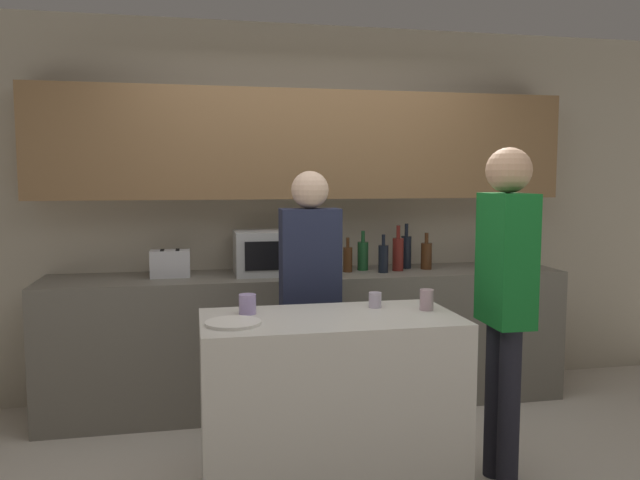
{
  "coord_description": "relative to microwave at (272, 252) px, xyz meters",
  "views": [
    {
      "loc": [
        -0.8,
        -2.84,
        1.59
      ],
      "look_at": [
        -0.15,
        0.33,
        1.27
      ],
      "focal_mm": 35.0,
      "sensor_mm": 36.0,
      "label": 1
    }
  ],
  "objects": [
    {
      "name": "back_wall",
      "position": [
        0.26,
        0.24,
        0.45
      ],
      "size": [
        6.4,
        0.4,
        2.7
      ],
      "color": "#B2A893",
      "rests_on": "ground_plane"
    },
    {
      "name": "back_counter",
      "position": [
        0.26,
        -0.03,
        -0.62
      ],
      "size": [
        3.6,
        0.62,
        0.93
      ],
      "color": "#6B665B",
      "rests_on": "ground_plane"
    },
    {
      "name": "kitchen_island",
      "position": [
        0.11,
        -1.34,
        -0.62
      ],
      "size": [
        1.26,
        0.63,
        0.92
      ],
      "color": "beige",
      "rests_on": "ground_plane"
    },
    {
      "name": "microwave",
      "position": [
        0.0,
        0.0,
        0.0
      ],
      "size": [
        0.52,
        0.39,
        0.3
      ],
      "color": "#B7BABC",
      "rests_on": "back_counter"
    },
    {
      "name": "toaster",
      "position": [
        -0.69,
        0.0,
        -0.06
      ],
      "size": [
        0.26,
        0.16,
        0.18
      ],
      "color": "silver",
      "rests_on": "back_counter"
    },
    {
      "name": "potted_plant",
      "position": [
        1.73,
        0.0,
        0.05
      ],
      "size": [
        0.14,
        0.14,
        0.39
      ],
      "color": "brown",
      "rests_on": "back_counter"
    },
    {
      "name": "bottle_0",
      "position": [
        0.53,
        -0.02,
        -0.06
      ],
      "size": [
        0.07,
        0.07,
        0.24
      ],
      "color": "#472814",
      "rests_on": "back_counter"
    },
    {
      "name": "bottle_1",
      "position": [
        0.66,
        0.04,
        -0.04
      ],
      "size": [
        0.08,
        0.08,
        0.28
      ],
      "color": "#194723",
      "rests_on": "back_counter"
    },
    {
      "name": "bottle_2",
      "position": [
        0.77,
        -0.1,
        -0.05
      ],
      "size": [
        0.07,
        0.07,
        0.27
      ],
      "color": "black",
      "rests_on": "back_counter"
    },
    {
      "name": "bottle_3",
      "position": [
        0.9,
        -0.04,
        -0.03
      ],
      "size": [
        0.08,
        0.08,
        0.33
      ],
      "color": "maroon",
      "rests_on": "back_counter"
    },
    {
      "name": "bottle_4",
      "position": [
        1.0,
        0.07,
        -0.02
      ],
      "size": [
        0.08,
        0.08,
        0.33
      ],
      "color": "black",
      "rests_on": "back_counter"
    },
    {
      "name": "bottle_5",
      "position": [
        1.13,
        -0.01,
        -0.05
      ],
      "size": [
        0.08,
        0.08,
        0.27
      ],
      "color": "#472814",
      "rests_on": "back_counter"
    },
    {
      "name": "plate_on_island",
      "position": [
        -0.36,
        -1.42,
        -0.15
      ],
      "size": [
        0.26,
        0.26,
        0.01
      ],
      "color": "white",
      "rests_on": "kitchen_island"
    },
    {
      "name": "cup_0",
      "position": [
        -0.28,
        -1.21,
        -0.11
      ],
      "size": [
        0.09,
        0.09,
        0.1
      ],
      "color": "#AF97D5",
      "rests_on": "kitchen_island"
    },
    {
      "name": "cup_1",
      "position": [
        0.39,
        -1.19,
        -0.12
      ],
      "size": [
        0.07,
        0.07,
        0.08
      ],
      "color": "silver",
      "rests_on": "kitchen_island"
    },
    {
      "name": "cup_2",
      "position": [
        0.63,
        -1.3,
        -0.11
      ],
      "size": [
        0.07,
        0.07,
        0.11
      ],
      "color": "#BB99A4",
      "rests_on": "kitchen_island"
    },
    {
      "name": "person_left",
      "position": [
        1.02,
        -1.38,
        -0.03
      ],
      "size": [
        0.23,
        0.35,
        1.75
      ],
      "rotation": [
        0.0,
        0.0,
        1.53
      ],
      "color": "black",
      "rests_on": "ground_plane"
    },
    {
      "name": "person_center",
      "position": [
        0.12,
        -0.76,
        -0.11
      ],
      "size": [
        0.34,
        0.21,
        1.64
      ],
      "rotation": [
        0.0,
        0.0,
        -3.16
      ],
      "color": "black",
      "rests_on": "ground_plane"
    }
  ]
}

